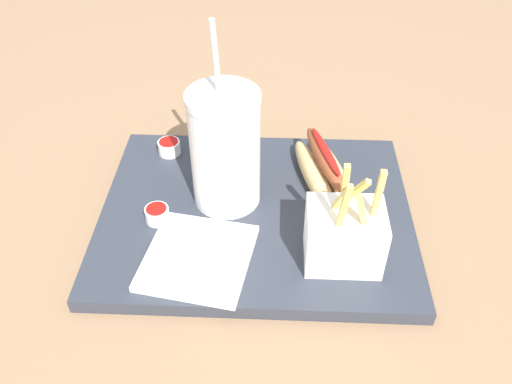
{
  "coord_description": "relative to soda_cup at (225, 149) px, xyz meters",
  "views": [
    {
      "loc": [
        -0.02,
        0.54,
        0.52
      ],
      "look_at": [
        0.0,
        0.0,
        0.05
      ],
      "focal_mm": 37.57,
      "sensor_mm": 36.0,
      "label": 1
    }
  ],
  "objects": [
    {
      "name": "ketchup_cup_2",
      "position": [
        0.09,
        0.05,
        -0.07
      ],
      "size": [
        0.03,
        0.03,
        0.02
      ],
      "color": "white",
      "rests_on": "food_tray"
    },
    {
      "name": "soda_cup",
      "position": [
        0.0,
        0.0,
        0.0
      ],
      "size": [
        0.09,
        0.09,
        0.27
      ],
      "color": "white",
      "rests_on": "food_tray"
    },
    {
      "name": "ground_plane",
      "position": [
        -0.04,
        0.02,
        -0.11
      ],
      "size": [
        2.4,
        2.4,
        0.02
      ],
      "primitive_type": "cube",
      "color": "#8C6B4C"
    },
    {
      "name": "food_tray",
      "position": [
        -0.04,
        0.02,
        -0.09
      ],
      "size": [
        0.43,
        0.34,
        0.02
      ],
      "primitive_type": "cube",
      "color": "#2D333D",
      "rests_on": "ground_plane"
    },
    {
      "name": "ketchup_cup_1",
      "position": [
        0.1,
        -0.1,
        -0.07
      ],
      "size": [
        0.03,
        0.03,
        0.02
      ],
      "color": "white",
      "rests_on": "food_tray"
    },
    {
      "name": "hot_dog_1",
      "position": [
        -0.14,
        -0.04,
        -0.06
      ],
      "size": [
        0.1,
        0.17,
        0.06
      ],
      "color": "#DBB775",
      "rests_on": "food_tray"
    },
    {
      "name": "fries_basket",
      "position": [
        -0.15,
        0.11,
        -0.04
      ],
      "size": [
        0.09,
        0.07,
        0.15
      ],
      "color": "white",
      "rests_on": "food_tray"
    },
    {
      "name": "napkin_stack",
      "position": [
        0.03,
        0.12,
        -0.08
      ],
      "size": [
        0.15,
        0.15,
        0.01
      ],
      "primitive_type": "cube",
      "rotation": [
        0.0,
        0.0,
        -0.17
      ],
      "color": "white",
      "rests_on": "food_tray"
    }
  ]
}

